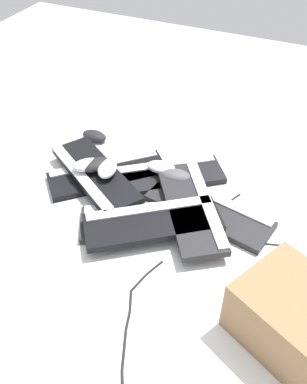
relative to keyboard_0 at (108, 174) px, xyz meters
The scene contains 17 objects.
ground_plane 0.20m from the keyboard_0, 162.73° to the left, with size 3.20×3.20×0.00m, color white.
keyboard_0 is the anchor object (origin of this frame).
keyboard_1 0.29m from the keyboard_0, 145.56° to the left, with size 0.46×0.34×0.03m.
keyboard_2 0.41m from the keyboard_0, behind, with size 0.46×0.23×0.03m.
keyboard_3 0.21m from the keyboard_0, 158.71° to the right, with size 0.44×0.38×0.03m.
keyboard_4 0.36m from the keyboard_0, 169.20° to the left, with size 0.37×0.45×0.03m.
keyboard_5 0.06m from the keyboard_0, 62.67° to the left, with size 0.45×0.36×0.03m.
keyboard_6 0.33m from the keyboard_0, 145.25° to the left, with size 0.44×0.38×0.03m.
mouse_0 0.26m from the keyboard_0, 167.49° to the right, with size 0.11×0.07×0.04m, color #4C4C51.
mouse_1 0.10m from the keyboard_0, 46.82° to the left, with size 0.11×0.07×0.04m, color #B7B7BC.
mouse_2 0.26m from the keyboard_0, 48.68° to the right, with size 0.11×0.07×0.04m, color black.
mouse_3 0.08m from the keyboard_0, 60.09° to the left, with size 0.11×0.07×0.04m, color black.
mouse_4 0.20m from the keyboard_0, 156.89° to the right, with size 0.11×0.07×0.04m, color silver.
mouse_5 0.08m from the keyboard_0, 121.72° to the left, with size 0.11×0.07×0.04m, color silver.
cable_0 0.62m from the keyboard_0, behind, with size 0.45×0.32×0.01m.
cable_1 0.71m from the keyboard_0, 121.40° to the left, with size 0.15×0.60×0.01m.
cardboard_box 0.84m from the keyboard_0, 153.00° to the left, with size 0.28×0.23×0.17m, color olive.
Camera 1 is at (-0.47, 1.00, 1.03)m, focal length 40.00 mm.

